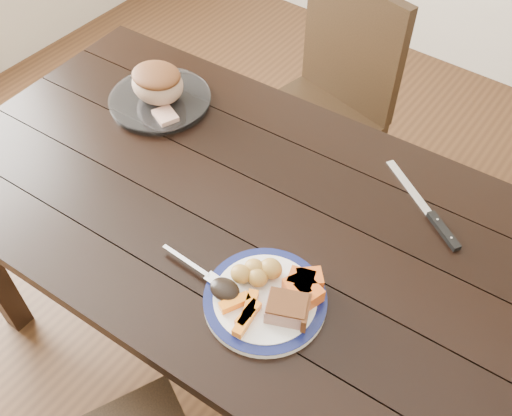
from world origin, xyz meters
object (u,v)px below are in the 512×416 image
Objects in this scene: dinner_plate at (265,300)px; carving_knife at (434,219)px; dining_table at (236,225)px; chair_far at (325,100)px; pork_slice at (287,309)px; fork at (197,269)px; roast_joint at (158,84)px; serving_platter at (160,101)px.

dinner_plate reaches higher than carving_knife.
carving_knife is (0.43, 0.24, 0.10)m from dining_table.
dinner_plate is (0.23, -0.19, 0.10)m from dining_table.
chair_far reaches higher than dinner_plate.
dinner_plate is at bearing 175.24° from pork_slice.
dining_table is 0.50m from carving_knife.
fork is at bearing -73.40° from dining_table.
dining_table is 0.77m from chair_far.
carving_knife is (0.85, 0.07, -0.06)m from roast_joint.
fork is at bearing -39.12° from roast_joint.
roast_joint is 0.57× the size of carving_knife.
dining_table is 1.77× the size of chair_far.
carving_knife is at bearing 65.88° from dinner_plate.
fork is at bearing -173.37° from pork_slice.
dining_table is at bearing -22.44° from roast_joint.
pork_slice is at bearing -27.39° from roast_joint.
pork_slice reaches higher than carving_knife.
pork_slice is 0.46m from carving_knife.
dinner_plate is at bearing -29.16° from serving_platter.
chair_far is at bearing 66.16° from roast_joint.
pork_slice is (0.47, -0.93, 0.27)m from chair_far.
fork is at bearing 115.61° from chair_far.
roast_joint reaches higher than dinner_plate.
chair_far is at bearing 116.59° from pork_slice.
roast_joint reaches higher than fork.
serving_platter reaches higher than dinner_plate.
dining_table is at bearing 114.82° from chair_far.
serving_platter is 1.04× the size of carving_knife.
fork is (-0.17, -0.03, 0.01)m from dinner_plate.
roast_joint is at bearing 141.57° from fork.
pork_slice is 0.23m from fork.
roast_joint reaches higher than pork_slice.
roast_joint is at bearing 0.00° from serving_platter.
carving_knife is at bearing 4.73° from serving_platter.
fork reaches higher than serving_platter.
carving_knife is (0.20, 0.44, -0.00)m from dinner_plate.
fork is 0.63m from roast_joint.
carving_knife is (0.60, -0.49, 0.23)m from chair_far.
roast_joint is (-0.72, 0.37, 0.03)m from pork_slice.
dinner_plate is at bearing -29.16° from roast_joint.
dinner_plate is at bearing 125.25° from chair_far.
dining_table is 5.62× the size of serving_platter.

